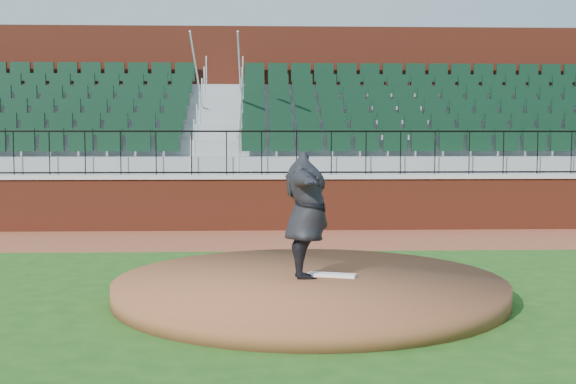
% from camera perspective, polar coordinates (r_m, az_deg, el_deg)
% --- Properties ---
extents(ground, '(90.00, 90.00, 0.00)m').
position_cam_1_polar(ground, '(10.10, 0.32, -8.01)').
color(ground, '#214E16').
rests_on(ground, ground).
extents(warning_track, '(34.00, 3.20, 0.01)m').
position_cam_1_polar(warning_track, '(15.42, -0.55, -3.72)').
color(warning_track, brown).
rests_on(warning_track, ground).
extents(field_wall, '(34.00, 0.35, 1.20)m').
position_cam_1_polar(field_wall, '(16.94, -0.70, -0.98)').
color(field_wall, maroon).
rests_on(field_wall, ground).
extents(wall_cap, '(34.00, 0.45, 0.10)m').
position_cam_1_polar(wall_cap, '(16.89, -0.70, 1.21)').
color(wall_cap, '#B7B7B7').
rests_on(wall_cap, field_wall).
extents(wall_railing, '(34.00, 0.05, 1.00)m').
position_cam_1_polar(wall_railing, '(16.87, -0.70, 3.08)').
color(wall_railing, black).
rests_on(wall_railing, wall_cap).
extents(seating_stands, '(34.00, 5.10, 4.60)m').
position_cam_1_polar(seating_stands, '(19.59, -0.91, 4.70)').
color(seating_stands, gray).
rests_on(seating_stands, ground).
extents(concourse_wall, '(34.00, 0.50, 5.50)m').
position_cam_1_polar(concourse_wall, '(22.40, -1.07, 5.80)').
color(concourse_wall, maroon).
rests_on(concourse_wall, ground).
extents(pitchers_mound, '(5.26, 5.26, 0.25)m').
position_cam_1_polar(pitchers_mound, '(9.93, 1.70, -7.49)').
color(pitchers_mound, brown).
rests_on(pitchers_mound, ground).
extents(pitching_rubber, '(0.68, 0.35, 0.04)m').
position_cam_1_polar(pitching_rubber, '(10.05, 3.44, -6.50)').
color(pitching_rubber, white).
rests_on(pitching_rubber, pitchers_mound).
extents(pitcher, '(0.77, 2.16, 1.72)m').
position_cam_1_polar(pitcher, '(9.80, 1.43, -1.81)').
color(pitcher, black).
rests_on(pitcher, pitchers_mound).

